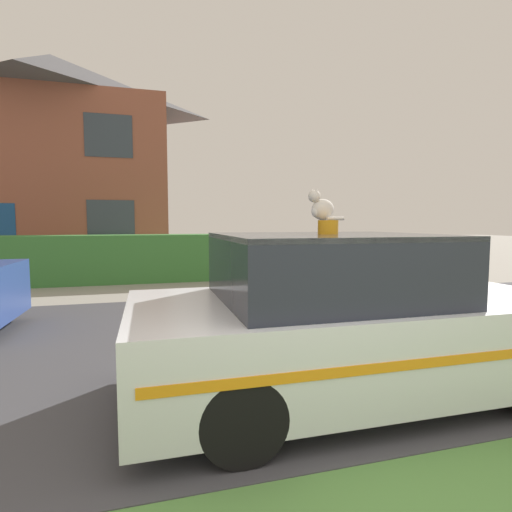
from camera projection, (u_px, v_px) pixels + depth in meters
name	position (u px, v px, depth m)	size (l,w,h in m)	color
road_strip	(230.00, 339.00, 5.27)	(28.00, 5.85, 0.01)	#424247
garden_hedge	(212.00, 257.00, 10.84)	(10.90, 0.87, 1.22)	#3D7F38
police_car	(346.00, 319.00, 3.54)	(3.87, 1.82, 1.54)	black
cat	(321.00, 208.00, 3.57)	(0.33, 0.19, 0.28)	silver
house_left	(54.00, 159.00, 14.59)	(8.14, 6.44, 7.55)	#93513D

